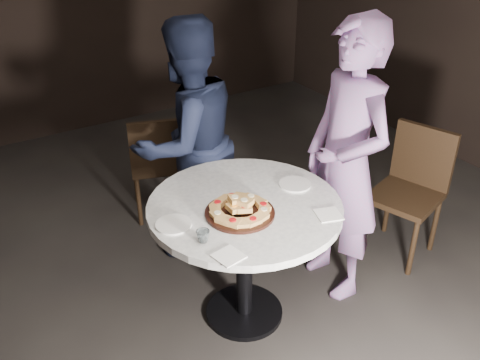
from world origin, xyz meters
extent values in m
plane|color=black|center=(0.00, 0.00, 0.00)|extent=(7.00, 7.00, 0.00)
cylinder|color=black|center=(0.04, 0.11, 0.02)|extent=(0.61, 0.61, 0.03)
cylinder|color=black|center=(0.04, 0.11, 0.41)|extent=(0.12, 0.12, 0.76)
cylinder|color=silver|center=(0.04, 0.11, 0.81)|extent=(1.39, 1.39, 0.04)
cylinder|color=black|center=(-0.04, 0.03, 0.84)|extent=(0.40, 0.40, 0.02)
cube|color=tan|center=(0.09, -0.01, 0.86)|extent=(0.08, 0.09, 0.04)
cylinder|color=red|center=(0.09, -0.01, 0.88)|extent=(0.04, 0.04, 0.01)
cube|color=tan|center=(0.09, 0.05, 0.86)|extent=(0.08, 0.10, 0.04)
cube|color=tan|center=(0.08, 0.10, 0.86)|extent=(0.09, 0.10, 0.04)
cylinder|color=beige|center=(0.08, 0.10, 0.88)|extent=(0.05, 0.05, 0.01)
cube|color=tan|center=(0.04, 0.14, 0.86)|extent=(0.10, 0.10, 0.04)
cube|color=tan|center=(-0.01, 0.16, 0.86)|extent=(0.10, 0.08, 0.04)
cylinder|color=red|center=(-0.01, 0.16, 0.88)|extent=(0.05, 0.05, 0.01)
cube|color=tan|center=(-0.06, 0.16, 0.86)|extent=(0.10, 0.09, 0.04)
cube|color=tan|center=(-0.11, 0.14, 0.86)|extent=(0.10, 0.09, 0.04)
cylinder|color=red|center=(-0.11, 0.14, 0.88)|extent=(0.05, 0.05, 0.01)
cube|color=tan|center=(-0.15, 0.10, 0.86)|extent=(0.09, 0.10, 0.04)
cube|color=tan|center=(-0.17, 0.05, 0.86)|extent=(0.07, 0.08, 0.04)
cylinder|color=beige|center=(-0.17, 0.05, 0.88)|extent=(0.04, 0.04, 0.01)
cube|color=tan|center=(-0.16, -0.01, 0.86)|extent=(0.09, 0.10, 0.04)
cube|color=tan|center=(-0.14, -0.06, 0.86)|extent=(0.10, 0.10, 0.04)
cylinder|color=red|center=(-0.14, -0.06, 0.88)|extent=(0.05, 0.05, 0.01)
cube|color=tan|center=(-0.09, -0.09, 0.86)|extent=(0.10, 0.09, 0.04)
cube|color=tan|center=(-0.04, -0.10, 0.86)|extent=(0.08, 0.07, 0.04)
cylinder|color=red|center=(-0.04, -0.10, 0.88)|extent=(0.04, 0.04, 0.01)
cube|color=tan|center=(0.02, -0.09, 0.86)|extent=(0.10, 0.08, 0.04)
cube|color=tan|center=(0.06, -0.06, 0.86)|extent=(0.10, 0.10, 0.04)
cylinder|color=beige|center=(0.06, -0.06, 0.88)|extent=(0.05, 0.05, 0.01)
cube|color=tan|center=(0.01, 0.04, 0.89)|extent=(0.10, 0.09, 0.03)
cylinder|color=#2D6B1E|center=(0.01, 0.04, 0.90)|extent=(0.05, 0.05, 0.01)
cube|color=tan|center=(-0.04, 0.08, 0.89)|extent=(0.09, 0.07, 0.03)
cylinder|color=beige|center=(-0.04, 0.08, 0.90)|extent=(0.04, 0.04, 0.01)
cube|color=tan|center=(-0.08, 0.03, 0.89)|extent=(0.06, 0.08, 0.03)
cylinder|color=orange|center=(-0.08, 0.03, 0.90)|extent=(0.04, 0.04, 0.01)
cube|color=tan|center=(-0.03, -0.01, 0.89)|extent=(0.10, 0.09, 0.03)
cylinder|color=red|center=(-0.03, -0.01, 0.90)|extent=(0.05, 0.05, 0.01)
cube|color=tan|center=(-0.05, 0.06, 0.91)|extent=(0.08, 0.09, 0.03)
cylinder|color=beige|center=(-0.05, 0.06, 0.93)|extent=(0.04, 0.04, 0.01)
cube|color=tan|center=(-0.03, 0.01, 0.91)|extent=(0.09, 0.10, 0.03)
cylinder|color=beige|center=(-0.03, 0.01, 0.93)|extent=(0.05, 0.05, 0.01)
cylinder|color=white|center=(-0.39, 0.13, 0.84)|extent=(0.20, 0.20, 0.01)
cylinder|color=white|center=(0.41, 0.13, 0.84)|extent=(0.21, 0.21, 0.01)
imported|color=silver|center=(-0.33, -0.08, 0.86)|extent=(0.09, 0.09, 0.07)
cube|color=white|center=(-0.28, -0.25, 0.83)|extent=(0.15, 0.15, 0.01)
cube|color=white|center=(0.37, -0.23, 0.83)|extent=(0.17, 0.17, 0.01)
cube|color=black|center=(0.11, 1.51, 0.45)|extent=(0.53, 0.53, 0.04)
cube|color=black|center=(0.04, 1.31, 0.67)|extent=(0.41, 0.17, 0.45)
cylinder|color=black|center=(0.34, 1.62, 0.22)|extent=(0.05, 0.05, 0.45)
cylinder|color=black|center=(0.00, 1.73, 0.22)|extent=(0.05, 0.05, 0.45)
cylinder|color=black|center=(0.22, 1.28, 0.22)|extent=(0.05, 0.05, 0.45)
cylinder|color=black|center=(-0.12, 1.40, 0.22)|extent=(0.05, 0.05, 0.45)
cube|color=black|center=(1.35, 0.06, 0.47)|extent=(0.55, 0.55, 0.04)
cube|color=black|center=(1.56, 0.13, 0.70)|extent=(0.17, 0.43, 0.47)
cylinder|color=black|center=(1.12, 0.19, 0.23)|extent=(0.05, 0.05, 0.47)
cylinder|color=black|center=(1.23, -0.17, 0.23)|extent=(0.05, 0.05, 0.47)
cylinder|color=black|center=(1.47, 0.30, 0.23)|extent=(0.05, 0.05, 0.47)
cylinder|color=black|center=(1.59, -0.06, 0.23)|extent=(0.05, 0.05, 0.47)
imported|color=black|center=(0.11, 0.94, 0.85)|extent=(0.93, 0.78, 1.71)
imported|color=slate|center=(0.75, 0.06, 0.90)|extent=(0.49, 0.69, 1.81)
camera|label=1|loc=(-1.33, -2.03, 2.44)|focal=40.00mm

